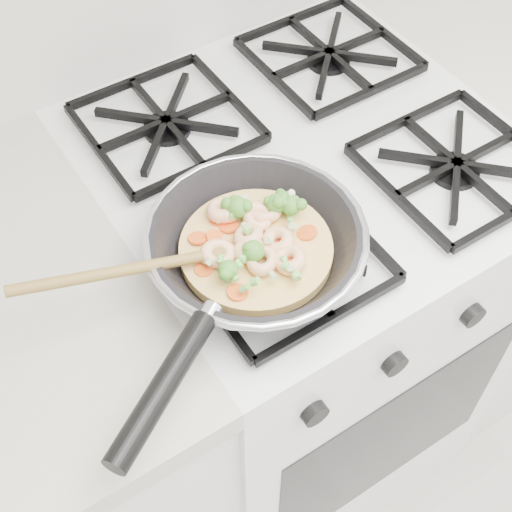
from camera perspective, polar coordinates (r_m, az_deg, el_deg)
stove at (r=1.41m, az=3.05°, el=-4.75°), size 0.60×0.60×0.92m
skillet at (r=0.87m, az=-0.27°, el=0.73°), size 0.42×0.32×0.09m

